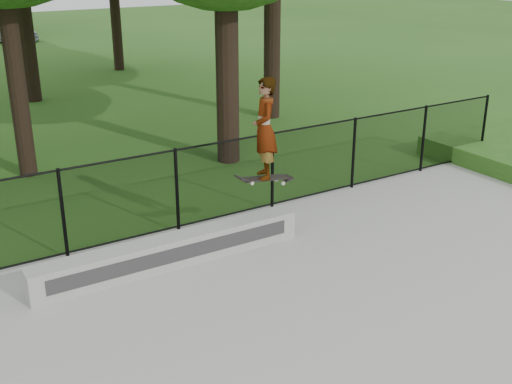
% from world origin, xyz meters
% --- Properties ---
extents(grind_ledge, '(4.47, 0.40, 0.48)m').
position_xyz_m(grind_ledge, '(-0.69, 4.70, 0.30)').
color(grind_ledge, '#B0AFAB').
rests_on(grind_ledge, concrete_slab).
extents(car_c, '(3.54, 2.61, 1.02)m').
position_xyz_m(car_c, '(2.78, 33.13, 0.51)').
color(car_c, '#9FA7B4').
rests_on(car_c, ground).
extents(skater_airborne, '(0.84, 0.70, 1.77)m').
position_xyz_m(skater_airborne, '(0.94, 4.54, 2.05)').
color(skater_airborne, black).
rests_on(skater_airborne, ground).
extents(chainlink_fence, '(16.06, 0.06, 1.50)m').
position_xyz_m(chainlink_fence, '(0.00, 5.90, 0.81)').
color(chainlink_fence, black).
rests_on(chainlink_fence, concrete_slab).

